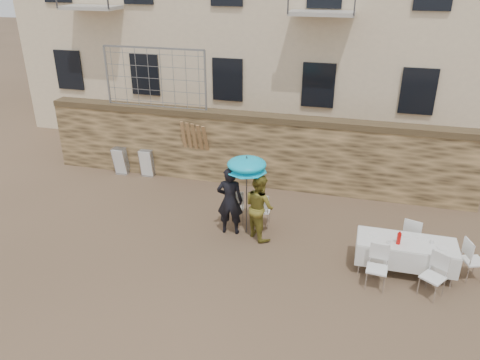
% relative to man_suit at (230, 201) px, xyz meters
% --- Properties ---
extents(ground, '(80.00, 80.00, 0.00)m').
position_rel_man_suit_xyz_m(ground, '(-0.19, -2.00, -0.90)').
color(ground, brown).
rests_on(ground, ground).
extents(stone_wall, '(13.00, 0.50, 2.20)m').
position_rel_man_suit_xyz_m(stone_wall, '(-0.19, 3.00, 0.20)').
color(stone_wall, olive).
rests_on(stone_wall, ground).
extents(chain_link_fence, '(3.20, 0.06, 1.80)m').
position_rel_man_suit_xyz_m(chain_link_fence, '(-3.19, 3.00, 2.20)').
color(chain_link_fence, gray).
rests_on(chain_link_fence, stone_wall).
extents(man_suit, '(0.70, 0.51, 1.79)m').
position_rel_man_suit_xyz_m(man_suit, '(0.00, 0.00, 0.00)').
color(man_suit, black).
rests_on(man_suit, ground).
extents(woman_dress, '(1.03, 1.02, 1.68)m').
position_rel_man_suit_xyz_m(woman_dress, '(0.75, 0.00, -0.05)').
color(woman_dress, '#A49332').
rests_on(woman_dress, ground).
extents(umbrella, '(0.99, 0.99, 1.93)m').
position_rel_man_suit_xyz_m(umbrella, '(0.40, 0.10, 0.92)').
color(umbrella, '#3F3F44').
rests_on(umbrella, ground).
extents(couple_chair_left, '(0.59, 0.59, 0.96)m').
position_rel_man_suit_xyz_m(couple_chair_left, '(0.00, 0.55, -0.42)').
color(couple_chair_left, white).
rests_on(couple_chair_left, ground).
extents(couple_chair_right, '(0.51, 0.51, 0.96)m').
position_rel_man_suit_xyz_m(couple_chair_right, '(0.70, 0.55, -0.42)').
color(couple_chair_right, white).
rests_on(couple_chair_right, ground).
extents(banquet_table, '(2.10, 0.85, 0.78)m').
position_rel_man_suit_xyz_m(banquet_table, '(4.19, -0.60, -0.17)').
color(banquet_table, white).
rests_on(banquet_table, ground).
extents(soda_bottle, '(0.09, 0.09, 0.26)m').
position_rel_man_suit_xyz_m(soda_bottle, '(3.99, -0.75, 0.01)').
color(soda_bottle, red).
rests_on(soda_bottle, banquet_table).
extents(table_chair_front_left, '(0.52, 0.52, 0.96)m').
position_rel_man_suit_xyz_m(table_chair_front_left, '(3.59, -1.35, -0.42)').
color(table_chair_front_left, white).
rests_on(table_chair_front_left, ground).
extents(table_chair_front_right, '(0.67, 0.67, 0.96)m').
position_rel_man_suit_xyz_m(table_chair_front_right, '(4.69, -1.35, -0.42)').
color(table_chair_front_right, white).
rests_on(table_chair_front_right, ground).
extents(table_chair_back, '(0.60, 0.60, 0.96)m').
position_rel_man_suit_xyz_m(table_chair_back, '(4.39, 0.20, -0.42)').
color(table_chair_back, white).
rests_on(table_chair_back, ground).
extents(table_chair_side, '(0.61, 0.61, 0.96)m').
position_rel_man_suit_xyz_m(table_chair_side, '(5.59, -0.50, -0.42)').
color(table_chair_side, white).
rests_on(table_chair_side, ground).
extents(chair_stack_left, '(0.46, 0.40, 0.92)m').
position_rel_man_suit_xyz_m(chair_stack_left, '(-4.43, 2.71, -0.44)').
color(chair_stack_left, white).
rests_on(chair_stack_left, ground).
extents(chair_stack_right, '(0.46, 0.32, 0.92)m').
position_rel_man_suit_xyz_m(chair_stack_right, '(-3.53, 2.71, -0.44)').
color(chair_stack_right, white).
rests_on(chair_stack_right, ground).
extents(wood_planks, '(0.70, 0.20, 2.00)m').
position_rel_man_suit_xyz_m(wood_planks, '(-1.93, 2.78, 0.10)').
color(wood_planks, '#A37749').
rests_on(wood_planks, ground).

